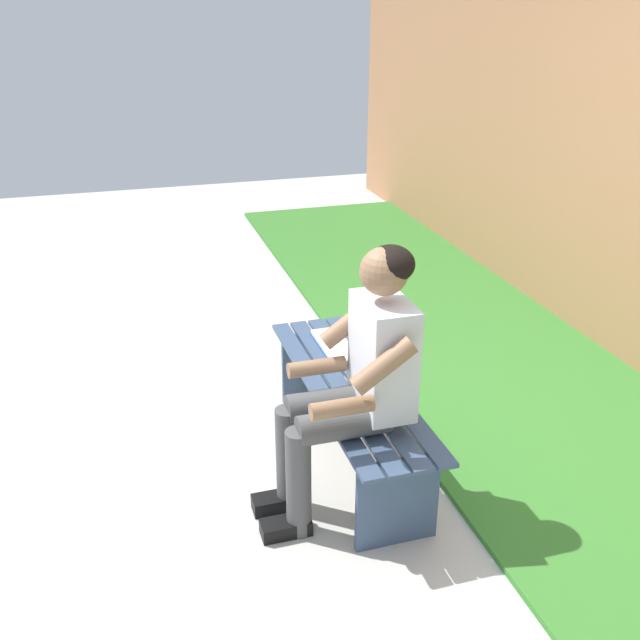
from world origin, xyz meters
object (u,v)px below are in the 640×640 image
bench_near (349,402)px  apple (356,372)px  book_open (335,346)px  person_seated (356,376)px

bench_near → apple: (0.01, -0.04, 0.15)m
apple → book_open: size_ratio=0.20×
apple → book_open: apple is taller
bench_near → apple: bearing=-70.3°
bench_near → apple: apple is taller
apple → book_open: (0.36, -0.01, -0.03)m
person_seated → apple: size_ratio=15.13×
bench_near → apple: 0.16m
bench_near → book_open: size_ratio=3.68×
person_seated → apple: person_seated is taller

